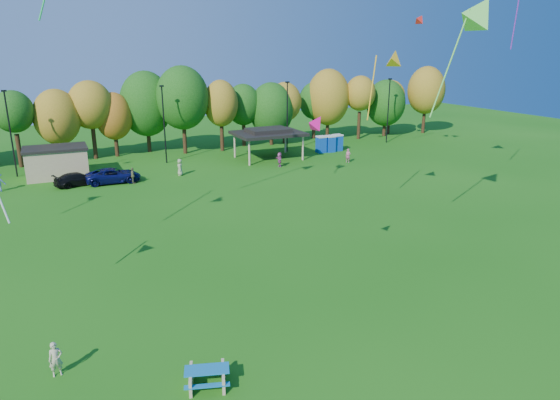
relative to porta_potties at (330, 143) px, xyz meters
name	(u,v)px	position (x,y,z in m)	size (l,w,h in m)	color
ground	(308,332)	(-23.10, -37.63, -1.10)	(160.00, 160.00, 0.00)	#19600F
tree_line	(129,109)	(-24.13, 7.88, 4.82)	(93.57, 10.55, 11.15)	black
lamp_posts	(164,122)	(-21.10, 2.37, 3.80)	(64.50, 0.25, 9.09)	black
utility_building	(57,162)	(-33.10, 0.37, 0.54)	(6.30, 4.30, 3.25)	tan
pavilion	(268,133)	(-9.10, -0.63, 2.13)	(8.20, 6.20, 3.77)	tan
porta_potties	(330,143)	(0.00, 0.00, 0.00)	(3.75, 1.47, 2.18)	#0D43B1
picnic_table	(207,376)	(-28.70, -39.46, -0.64)	(2.15, 1.95, 0.78)	tan
kite_flyer	(56,359)	(-34.23, -36.19, -0.32)	(0.56, 0.37, 1.55)	#B6AF89
car_c	(113,176)	(-28.04, -4.56, -0.35)	(2.48, 5.38, 1.50)	#0D104E
car_d	(78,179)	(-31.40, -4.15, -0.44)	(1.84, 4.52, 1.31)	black
far_person_0	(133,176)	(-26.29, -5.84, -0.27)	(0.97, 0.41, 1.66)	olive
far_person_1	(180,167)	(-21.12, -4.39, -0.20)	(0.87, 0.57, 1.79)	#96A470
far_person_2	(279,159)	(-9.66, -5.14, -0.26)	(1.56, 0.50, 1.68)	#AB478A
far_person_3	(348,156)	(-1.27, -6.54, -0.27)	(0.60, 0.39, 1.65)	#C55D80
kite_6	(420,19)	(5.23, -9.88, 15.15)	(1.76, 1.51, 1.49)	red
kite_7	(480,12)	(-7.88, -31.35, 14.25)	(4.86, 2.27, 7.94)	#65D94C
kite_11	(394,58)	(-9.65, -25.23, 11.39)	(2.96, 2.68, 5.49)	gold
kite_14	(317,122)	(-21.43, -35.05, 8.63)	(1.21, 1.00, 1.06)	#E50C74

